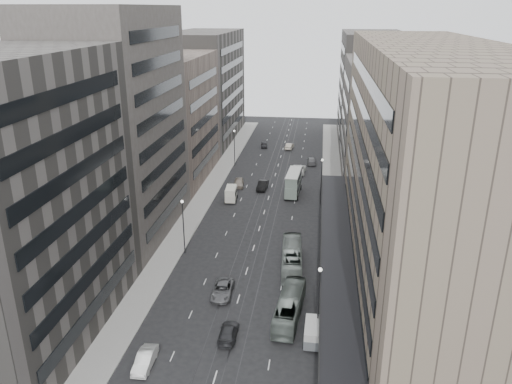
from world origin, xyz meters
The scene contains 28 objects.
ground centered at (0.00, 0.00, 0.00)m, with size 220.00×220.00×0.00m, color black.
sidewalk_right centered at (12.00, 37.50, 0.07)m, with size 4.00×125.00×0.15m, color gray.
sidewalk_left centered at (-12.00, 37.50, 0.07)m, with size 4.00×125.00×0.15m, color gray.
department_store centered at (21.45, 8.00, 14.95)m, with size 19.20×60.00×30.00m.
building_right_mid centered at (21.50, 52.00, 12.00)m, with size 15.00×28.00×24.00m, color #48433E.
building_right_far centered at (21.50, 82.00, 14.00)m, with size 15.00×32.00×28.00m, color #5A5651.
building_left_a centered at (-21.50, -8.00, 15.00)m, with size 15.00×28.00×30.00m, color #5A5651.
building_left_b centered at (-21.50, 19.00, 17.00)m, with size 15.00×26.00×34.00m, color #48433E.
building_left_c centered at (-21.50, 46.00, 12.50)m, with size 15.00×28.00×25.00m, color gray.
building_left_d centered at (-21.50, 79.00, 14.00)m, with size 15.00×38.00×28.00m, color #5A5651.
lamp_right_near centered at (9.70, -5.00, 5.20)m, with size 0.44×0.44×8.32m.
lamp_right_far centered at (9.70, 35.00, 5.20)m, with size 0.44×0.44×8.32m.
lamp_left_near centered at (-9.70, 12.00, 5.20)m, with size 0.44×0.44×8.32m.
lamp_left_far centered at (-9.70, 55.00, 5.20)m, with size 0.44×0.44×8.32m.
bus_near centered at (6.49, -2.12, 1.46)m, with size 2.45×10.47×2.92m, color slate.
bus_far centered at (6.00, 9.74, 1.56)m, with size 2.63×11.22×3.13m, color gray.
double_decker centered at (4.49, 38.42, 2.43)m, with size 2.96×8.36×4.50m.
vw_microbus centered at (9.20, -6.22, 1.22)m, with size 1.94×4.09×2.18m.
panel_van centered at (-6.69, 33.56, 1.46)m, with size 2.32×4.33×2.65m.
sedan_1 centered at (-7.23, -12.25, 0.74)m, with size 1.56×4.46×1.47m, color white.
sedan_2 centered at (-2.10, 1.61, 0.74)m, with size 2.45×5.32×1.48m, color slate.
sedan_3 centered at (0.17, -6.69, 0.68)m, with size 1.90×4.67×1.36m, color #262628.
sedan_4 centered at (-6.56, 41.61, 0.80)m, with size 1.88×4.67×1.59m, color gray.
sedan_5 centered at (-1.67, 40.64, 0.81)m, with size 1.72×4.92×1.62m, color black.
sedan_6 centered at (4.84, 51.90, 0.86)m, with size 2.85×6.19×1.72m, color white.
sedan_7 centered at (7.45, 58.91, 0.75)m, with size 2.09×5.15×1.49m, color #5A5A5D.
sedan_8 centered at (-4.94, 71.85, 0.68)m, with size 1.60×3.98×1.35m, color #232325.
sedan_9 centered at (1.62, 71.18, 0.74)m, with size 1.57×4.50×1.48m, color beige.
Camera 1 is at (8.98, -51.15, 33.63)m, focal length 35.00 mm.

